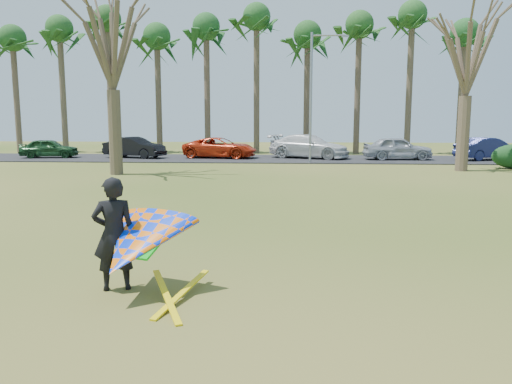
# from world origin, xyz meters

# --- Properties ---
(ground) EXTENTS (100.00, 100.00, 0.00)m
(ground) POSITION_xyz_m (0.00, 0.00, 0.00)
(ground) COLOR #244910
(ground) RESTS_ON ground
(parking_strip) EXTENTS (46.00, 7.00, 0.06)m
(parking_strip) POSITION_xyz_m (0.00, 25.00, 0.03)
(parking_strip) COLOR black
(parking_strip) RESTS_ON ground
(palm_0) EXTENTS (4.84, 4.84, 10.84)m
(palm_0) POSITION_xyz_m (-22.00, 31.00, 9.17)
(palm_0) COLOR #4D3D2E
(palm_0) RESTS_ON ground
(palm_1) EXTENTS (4.84, 4.84, 11.54)m
(palm_1) POSITION_xyz_m (-18.00, 31.00, 9.85)
(palm_1) COLOR brown
(palm_1) RESTS_ON ground
(palm_2) EXTENTS (4.84, 4.84, 12.24)m
(palm_2) POSITION_xyz_m (-14.00, 31.00, 10.52)
(palm_2) COLOR #48392B
(palm_2) RESTS_ON ground
(palm_3) EXTENTS (4.84, 4.84, 10.84)m
(palm_3) POSITION_xyz_m (-10.00, 31.00, 9.17)
(palm_3) COLOR #4F402F
(palm_3) RESTS_ON ground
(palm_4) EXTENTS (4.84, 4.84, 11.54)m
(palm_4) POSITION_xyz_m (-6.00, 31.00, 9.85)
(palm_4) COLOR brown
(palm_4) RESTS_ON ground
(palm_5) EXTENTS (4.84, 4.84, 12.24)m
(palm_5) POSITION_xyz_m (-2.00, 31.00, 10.52)
(palm_5) COLOR #4B3D2D
(palm_5) RESTS_ON ground
(palm_6) EXTENTS (4.84, 4.84, 10.84)m
(palm_6) POSITION_xyz_m (2.00, 31.00, 9.17)
(palm_6) COLOR #47372B
(palm_6) RESTS_ON ground
(palm_7) EXTENTS (4.84, 4.84, 11.54)m
(palm_7) POSITION_xyz_m (6.00, 31.00, 9.85)
(palm_7) COLOR #453529
(palm_7) RESTS_ON ground
(palm_8) EXTENTS (4.84, 4.84, 12.24)m
(palm_8) POSITION_xyz_m (10.00, 31.00, 10.52)
(palm_8) COLOR #4B3E2D
(palm_8) RESTS_ON ground
(palm_9) EXTENTS (4.84, 4.84, 10.84)m
(palm_9) POSITION_xyz_m (14.00, 31.00, 9.17)
(palm_9) COLOR #46352A
(palm_9) RESTS_ON ground
(bare_tree_left) EXTENTS (6.60, 6.60, 9.70)m
(bare_tree_left) POSITION_xyz_m (-8.00, 15.00, 6.92)
(bare_tree_left) COLOR #483C2B
(bare_tree_left) RESTS_ON ground
(bare_tree_right) EXTENTS (6.27, 6.27, 9.21)m
(bare_tree_right) POSITION_xyz_m (10.00, 18.00, 6.57)
(bare_tree_right) COLOR brown
(bare_tree_right) RESTS_ON ground
(streetlight) EXTENTS (2.28, 0.18, 8.00)m
(streetlight) POSITION_xyz_m (2.16, 22.00, 4.46)
(streetlight) COLOR gray
(streetlight) RESTS_ON ground
(car_0) EXTENTS (4.10, 2.16, 1.33)m
(car_0) POSITION_xyz_m (-16.23, 24.55, 0.73)
(car_0) COLOR #1A4220
(car_0) RESTS_ON parking_strip
(car_1) EXTENTS (4.67, 2.76, 1.45)m
(car_1) POSITION_xyz_m (-10.21, 24.92, 0.79)
(car_1) COLOR black
(car_1) RESTS_ON parking_strip
(car_2) EXTENTS (5.42, 3.12, 1.42)m
(car_2) POSITION_xyz_m (-4.17, 25.23, 0.77)
(car_2) COLOR red
(car_2) RESTS_ON parking_strip
(car_3) EXTENTS (6.08, 4.36, 1.64)m
(car_3) POSITION_xyz_m (2.06, 25.46, 0.88)
(car_3) COLOR silver
(car_3) RESTS_ON parking_strip
(car_4) EXTENTS (4.60, 2.04, 1.54)m
(car_4) POSITION_xyz_m (7.95, 24.61, 0.83)
(car_4) COLOR #9EA3AC
(car_4) RESTS_ON parking_strip
(car_5) EXTENTS (4.75, 3.19, 1.48)m
(car_5) POSITION_xyz_m (13.95, 24.85, 0.80)
(car_5) COLOR #1A204E
(car_5) RESTS_ON parking_strip
(kite_flyer) EXTENTS (2.13, 2.39, 2.04)m
(kite_flyer) POSITION_xyz_m (-1.68, -1.99, 0.86)
(kite_flyer) COLOR black
(kite_flyer) RESTS_ON ground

